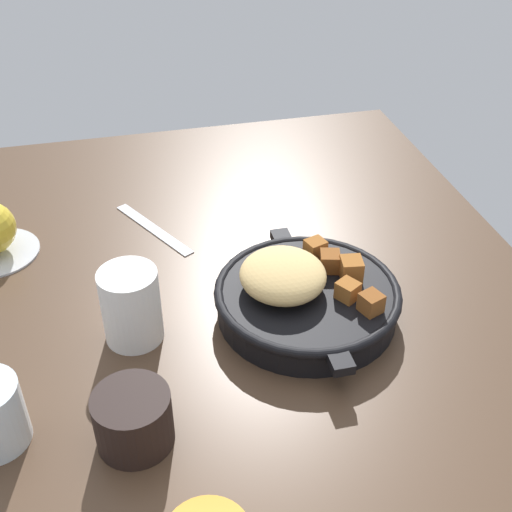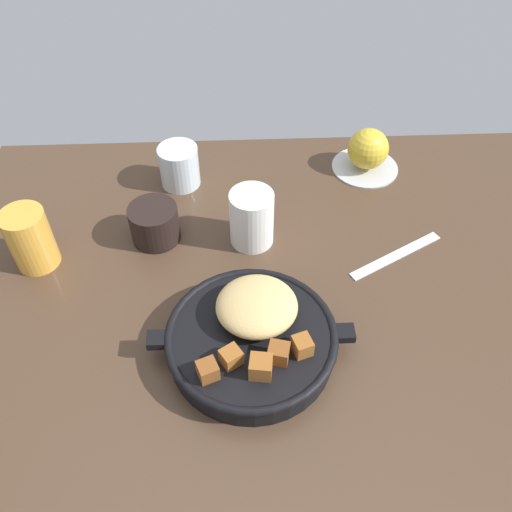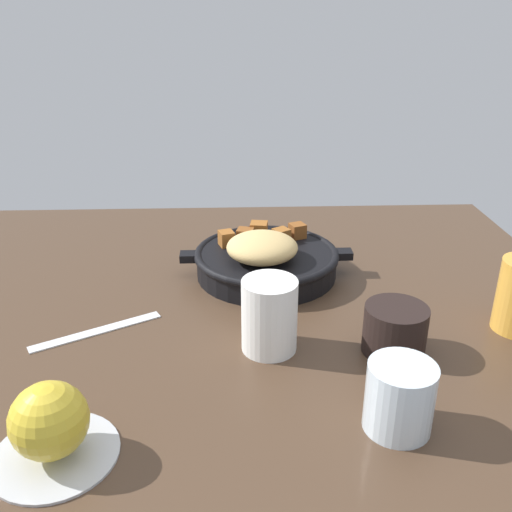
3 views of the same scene
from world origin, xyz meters
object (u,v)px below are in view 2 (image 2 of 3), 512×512
at_px(red_apple, 368,149).
at_px(coffee_mug_dark, 154,223).
at_px(juice_glass_amber, 30,239).
at_px(cast_iron_skillet, 252,336).
at_px(butter_knife, 396,255).
at_px(white_creamer_pitcher, 252,218).
at_px(water_glass_short, 179,166).

xyz_separation_m(red_apple, coffee_mug_dark, (-0.36, -0.16, -0.01)).
distance_m(red_apple, juice_glass_amber, 0.58).
relative_size(cast_iron_skillet, butter_knife, 1.57).
relative_size(juice_glass_amber, coffee_mug_dark, 1.26).
bearing_deg(red_apple, white_creamer_pitcher, -140.70).
xyz_separation_m(juice_glass_amber, coffee_mug_dark, (0.18, 0.04, -0.02)).
relative_size(butter_knife, juice_glass_amber, 1.77).
distance_m(water_glass_short, coffee_mug_dark, 0.14).
relative_size(cast_iron_skillet, water_glass_short, 3.69).
bearing_deg(juice_glass_amber, cast_iron_skillet, -28.23).
height_order(cast_iron_skillet, white_creamer_pitcher, white_creamer_pitcher).
height_order(butter_knife, juice_glass_amber, juice_glass_amber).
bearing_deg(butter_knife, coffee_mug_dark, 142.28).
bearing_deg(cast_iron_skillet, juice_glass_amber, 151.77).
xyz_separation_m(red_apple, juice_glass_amber, (-0.54, -0.21, 0.01)).
bearing_deg(butter_knife, red_apple, 63.48).
relative_size(cast_iron_skillet, coffee_mug_dark, 3.49).
relative_size(white_creamer_pitcher, water_glass_short, 1.27).
distance_m(cast_iron_skillet, red_apple, 0.44).
bearing_deg(water_glass_short, butter_knife, -29.43).
bearing_deg(cast_iron_skillet, water_glass_short, 107.72).
distance_m(red_apple, coffee_mug_dark, 0.40).
distance_m(juice_glass_amber, water_glass_short, 0.27).
distance_m(cast_iron_skillet, water_glass_short, 0.37).
relative_size(butter_knife, water_glass_short, 2.36).
relative_size(red_apple, water_glass_short, 1.00).
relative_size(red_apple, white_creamer_pitcher, 0.78).
xyz_separation_m(cast_iron_skillet, juice_glass_amber, (-0.32, 0.17, 0.02)).
bearing_deg(water_glass_short, white_creamer_pitcher, -50.88).
bearing_deg(juice_glass_amber, butter_knife, -1.37).
bearing_deg(water_glass_short, coffee_mug_dark, -103.49).
height_order(white_creamer_pitcher, water_glass_short, white_creamer_pitcher).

